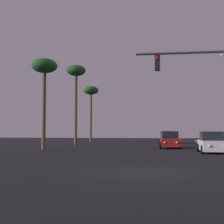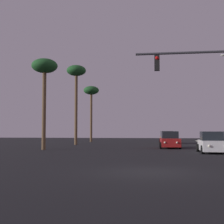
# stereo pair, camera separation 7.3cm
# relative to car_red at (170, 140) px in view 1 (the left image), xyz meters

# --- Properties ---
(ground_plane) EXTENTS (120.00, 120.00, 0.00)m
(ground_plane) POSITION_rel_car_red_xyz_m (-1.75, -18.42, -0.76)
(ground_plane) COLOR black
(car_red) EXTENTS (2.04, 4.33, 1.68)m
(car_red) POSITION_rel_car_red_xyz_m (0.00, 0.00, 0.00)
(car_red) COLOR maroon
(car_red) RESTS_ON ground
(car_white) EXTENTS (2.04, 4.34, 1.68)m
(car_white) POSITION_rel_car_red_xyz_m (3.00, -6.24, 0.00)
(car_white) COLOR silver
(car_white) RESTS_ON ground
(car_tan) EXTENTS (2.04, 4.31, 1.68)m
(car_tan) POSITION_rel_car_red_xyz_m (0.11, 10.98, 0.00)
(car_tan) COLOR tan
(car_tan) RESTS_ON ground
(palm_tree_far) EXTENTS (2.40, 2.40, 8.70)m
(palm_tree_far) POSITION_rel_car_red_xyz_m (-11.28, 15.58, 6.79)
(palm_tree_far) COLOR brown
(palm_tree_far) RESTS_ON ground
(palm_tree_mid) EXTENTS (2.40, 2.40, 9.89)m
(palm_tree_mid) POSITION_rel_car_red_xyz_m (-11.13, 5.58, 7.84)
(palm_tree_mid) COLOR brown
(palm_tree_mid) RESTS_ON ground
(palm_tree_near) EXTENTS (2.40, 2.40, 8.42)m
(palm_tree_near) POSITION_rel_car_red_xyz_m (-11.59, -4.42, 6.55)
(palm_tree_near) COLOR brown
(palm_tree_near) RESTS_ON ground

